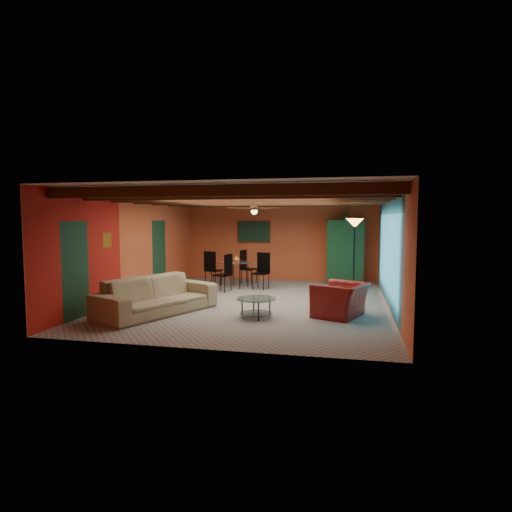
% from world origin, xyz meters
% --- Properties ---
extents(room, '(6.52, 8.01, 2.71)m').
position_xyz_m(room, '(0.00, 0.11, 2.36)').
color(room, gray).
rests_on(room, ground).
extents(sofa, '(2.14, 2.99, 0.81)m').
position_xyz_m(sofa, '(-1.82, -1.75, 0.41)').
color(sofa, '#8B7A59').
rests_on(sofa, ground).
extents(armchair, '(1.31, 1.39, 0.72)m').
position_xyz_m(armchair, '(2.16, -1.17, 0.36)').
color(armchair, maroon).
rests_on(armchair, ground).
extents(coffee_table, '(1.10, 1.10, 0.43)m').
position_xyz_m(coffee_table, '(0.41, -1.66, 0.22)').
color(coffee_table, silver).
rests_on(coffee_table, ground).
extents(dining_table, '(2.56, 2.56, 1.10)m').
position_xyz_m(dining_table, '(-1.04, 2.16, 0.55)').
color(dining_table, white).
rests_on(dining_table, ground).
extents(armoire, '(1.19, 0.67, 1.99)m').
position_xyz_m(armoire, '(2.20, 3.70, 1.00)').
color(armoire, maroon).
rests_on(armoire, ground).
extents(floor_lamp, '(0.51, 0.51, 2.12)m').
position_xyz_m(floor_lamp, '(2.44, 0.38, 1.06)').
color(floor_lamp, black).
rests_on(floor_lamp, ground).
extents(ceiling_fan, '(1.50, 1.50, 0.44)m').
position_xyz_m(ceiling_fan, '(0.00, 0.00, 2.36)').
color(ceiling_fan, '#472614').
rests_on(ceiling_fan, ceiling).
extents(painting, '(1.05, 0.03, 0.65)m').
position_xyz_m(painting, '(-0.90, 3.96, 1.65)').
color(painting, black).
rests_on(painting, wall_back).
extents(potted_plant, '(0.47, 0.44, 0.43)m').
position_xyz_m(potted_plant, '(2.20, 3.70, 2.21)').
color(potted_plant, '#26661E').
rests_on(potted_plant, armoire).
extents(vase, '(0.20, 0.20, 0.19)m').
position_xyz_m(vase, '(-1.04, 2.16, 1.19)').
color(vase, orange).
rests_on(vase, dining_table).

